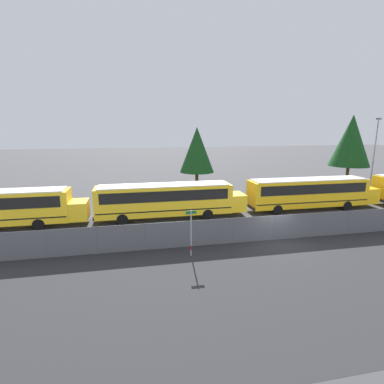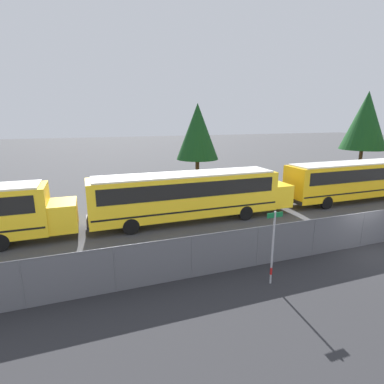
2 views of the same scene
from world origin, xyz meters
name	(u,v)px [view 1 (image 1 of 2)]	position (x,y,z in m)	size (l,w,h in m)	color
ground_plane	(273,240)	(0.00, 0.00, 0.00)	(200.00, 200.00, 0.00)	#424244
road_strip	(324,279)	(0.00, -6.00, 0.00)	(102.82, 12.00, 0.01)	#2B2B2D
fence	(274,228)	(0.00, 0.00, 0.95)	(68.89, 0.07, 1.87)	#9EA0A5
school_bus_1	(168,198)	(-7.02, 6.84, 1.87)	(13.63, 2.45, 3.16)	yellow
school_bus_2	(310,191)	(7.32, 6.97, 1.87)	(13.63, 2.45, 3.16)	yellow
street_sign	(191,232)	(-6.53, -1.50, 1.62)	(0.70, 0.09, 3.07)	#B7B7BC
light_pole	(375,151)	(21.58, 15.03, 5.02)	(0.60, 0.24, 9.26)	gray
tree_0	(197,150)	(-1.32, 20.66, 5.08)	(4.68, 4.68, 8.14)	#51381E
tree_2	(351,141)	(20.71, 18.54, 6.21)	(5.58, 5.58, 9.84)	#51381E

